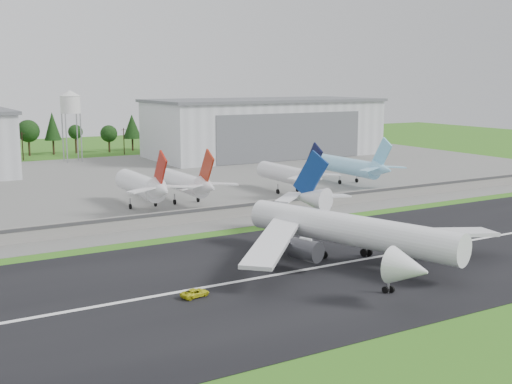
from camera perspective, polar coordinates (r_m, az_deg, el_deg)
ground at (r=113.05m, az=10.88°, el=-7.49°), size 600.00×600.00×0.00m
runway at (r=120.40m, az=7.75°, el=-6.29°), size 320.00×60.00×0.10m
runway_centerline at (r=120.39m, az=7.76°, el=-6.26°), size 220.00×1.00×0.02m
apron at (r=215.93m, az=-10.39°, el=0.87°), size 320.00×150.00×0.10m
blast_fence at (r=156.84m, az=-2.33°, el=-1.73°), size 240.00×0.61×3.50m
hangar_east at (r=286.96m, az=0.70°, el=5.77°), size 102.00×47.00×25.20m
water_tower at (r=274.34m, az=-16.19°, el=7.69°), size 8.40×8.40×29.40m
utility_poles at (r=291.89m, az=-15.72°, el=2.98°), size 230.00×3.00×12.00m
treeline at (r=306.36m, az=-16.43°, el=3.26°), size 320.00×16.00×22.00m
main_airliner at (r=119.62m, az=8.43°, el=-4.01°), size 54.37×57.78×18.17m
ground_vehicle at (r=101.62m, az=-5.44°, el=-8.91°), size 5.04×3.06×1.31m
parked_jet_red_a at (r=169.96m, az=-9.90°, el=0.55°), size 7.36×31.29×16.72m
parked_jet_red_b at (r=174.58m, az=-6.03°, el=0.79°), size 7.36×31.29×16.40m
parked_jet_navy at (r=190.25m, az=3.09°, el=1.59°), size 7.36×31.29×16.41m
parked_jet_skyblue at (r=209.85m, az=8.49°, el=2.29°), size 7.36×37.29×16.51m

